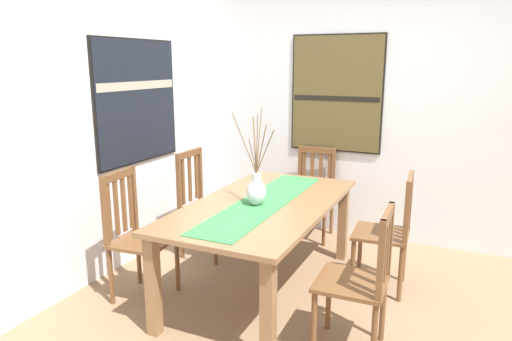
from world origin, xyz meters
TOP-DOWN VIEW (x-y plane):
  - ground_plane at (0.00, 0.00)m, footprint 6.40×6.40m
  - wall_back at (0.00, 1.86)m, footprint 6.40×0.12m
  - wall_side at (1.86, 0.00)m, footprint 0.12×6.40m
  - dining_table at (0.26, 0.46)m, footprint 1.89×0.99m
  - table_runner at (0.26, 0.46)m, footprint 1.74×0.36m
  - centerpiece_vase at (0.17, 0.48)m, footprint 0.22×0.35m
  - chair_0 at (-0.23, 1.31)m, footprint 0.45×0.45m
  - chair_1 at (0.70, -0.43)m, footprint 0.45×0.45m
  - chair_2 at (1.58, 0.48)m, footprint 0.45×0.45m
  - chair_3 at (0.70, 1.28)m, footprint 0.42×0.42m
  - chair_4 at (-0.23, -0.41)m, footprint 0.43×0.43m
  - painting_on_back_wall at (0.48, 1.79)m, footprint 1.09×0.05m
  - painting_on_side_wall at (1.79, 0.33)m, footprint 0.05×0.94m

SIDE VIEW (x-z plane):
  - ground_plane at x=0.00m, z-range -0.03..0.00m
  - chair_2 at x=1.58m, z-range 0.03..0.95m
  - chair_4 at x=-0.23m, z-range 0.02..0.96m
  - chair_1 at x=0.70m, z-range 0.03..0.98m
  - chair_3 at x=0.70m, z-range 0.01..1.00m
  - chair_0 at x=-0.23m, z-range 0.01..1.00m
  - dining_table at x=0.26m, z-range 0.27..1.01m
  - table_runner at x=0.26m, z-range 0.74..0.74m
  - centerpiece_vase at x=0.17m, z-range 0.49..1.21m
  - wall_back at x=0.00m, z-range 0.00..2.70m
  - wall_side at x=1.86m, z-range 0.00..2.70m
  - painting_on_back_wall at x=0.48m, z-range 0.90..1.99m
  - painting_on_side_wall at x=1.79m, z-range 0.88..2.06m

